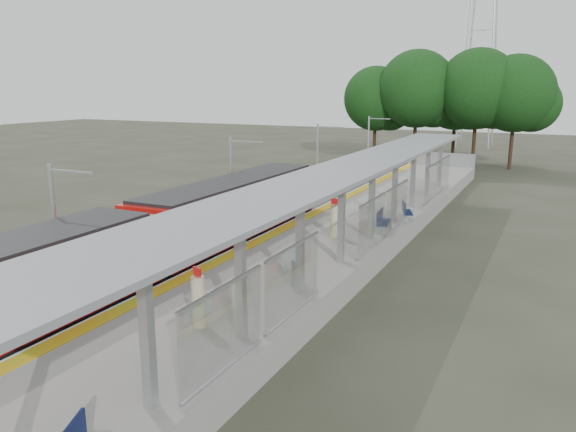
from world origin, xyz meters
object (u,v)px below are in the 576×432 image
Objects in this scene: train at (138,247)px; info_pillar_far at (335,220)px; bench_far at (406,211)px; litter_bin at (298,272)px; info_pillar_near at (198,301)px; bench_mid at (382,221)px.

info_pillar_far is at bearing 59.69° from train.
bench_far is 11.80m from litter_bin.
info_pillar_near is at bearing -32.06° from train.
litter_bin is (-0.97, -11.76, -0.04)m from bench_far.
info_pillar_far is at bearing 100.18° from litter_bin.
bench_far is at bearing 85.31° from litter_bin.
bench_far is (7.04, 13.28, -0.53)m from train.
info_pillar_near is at bearing -104.28° from bench_mid.
info_pillar_far is 1.96× the size of litter_bin.
bench_mid is 3.10m from bench_far.
train reaches higher than info_pillar_far.
info_pillar_near reaches higher than bench_far.
bench_far is at bearing 62.08° from train.
bench_mid is 1.74× the size of litter_bin.
info_pillar_far is at bearing 114.61° from info_pillar_near.
litter_bin is (-0.56, -8.69, -0.10)m from bench_mid.
train is at bearing -165.93° from litter_bin.
bench_far is at bearing 63.43° from info_pillar_far.
info_pillar_near is at bearing -118.00° from bench_far.
info_pillar_far reaches higher than litter_bin.
train is 14.87× the size of info_pillar_near.
info_pillar_near is 0.99× the size of info_pillar_far.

